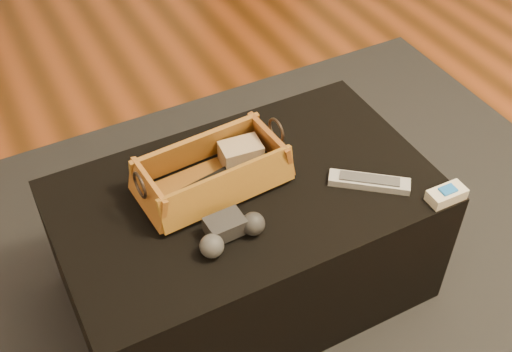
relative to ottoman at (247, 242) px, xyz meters
name	(u,v)px	position (x,y,z in m)	size (l,w,h in m)	color
floor	(285,266)	(0.15, 0.03, -0.23)	(5.00, 5.50, 0.01)	brown
area_rug	(255,300)	(0.00, -0.05, -0.22)	(2.60, 2.00, 0.01)	black
ottoman	(247,242)	(0.00, 0.00, 0.00)	(1.00, 0.60, 0.42)	black
tv_remote	(209,185)	(-0.09, 0.04, 0.23)	(0.21, 0.05, 0.02)	black
cloth_bundle	(241,153)	(0.03, 0.09, 0.25)	(0.11, 0.07, 0.06)	tan
wicker_basket	(212,173)	(-0.07, 0.06, 0.26)	(0.41, 0.24, 0.14)	#985C22
game_controller	(230,231)	(-0.11, -0.13, 0.24)	(0.19, 0.11, 0.06)	#252527
silver_remote	(369,182)	(0.30, -0.13, 0.22)	(0.20, 0.17, 0.02)	#B7BAC0
cream_gadget	(447,195)	(0.44, -0.27, 0.23)	(0.10, 0.05, 0.04)	beige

